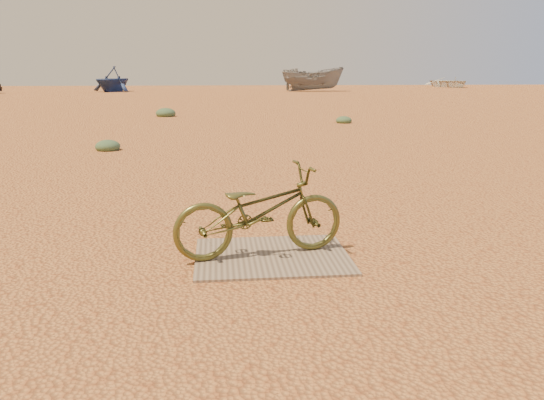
{
  "coord_description": "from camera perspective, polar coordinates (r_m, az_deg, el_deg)",
  "views": [
    {
      "loc": [
        -0.65,
        -4.56,
        1.62
      ],
      "look_at": [
        -0.18,
        -0.07,
        0.53
      ],
      "focal_mm": 35.0,
      "sensor_mm": 36.0,
      "label": 1
    }
  ],
  "objects": [
    {
      "name": "bicycle",
      "position": [
        4.67,
        -1.33,
        -1.21
      ],
      "size": [
        1.62,
        0.84,
        0.81
      ],
      "primitive_type": "imported",
      "rotation": [
        0.0,
        0.0,
        1.78
      ],
      "color": "#4F4F21",
      "rests_on": "plywood_board"
    },
    {
      "name": "plywood_board",
      "position": [
        4.79,
        -0.0,
        -6.03
      ],
      "size": [
        1.37,
        1.08,
        0.02
      ],
      "primitive_type": "cube",
      "color": "#88725C",
      "rests_on": "ground"
    },
    {
      "name": "boat_far_right",
      "position": [
        59.65,
        18.58,
        11.94
      ],
      "size": [
        4.71,
        5.86,
        1.08
      ],
      "primitive_type": "imported",
      "rotation": [
        0.0,
        0.0,
        0.21
      ],
      "color": "beige",
      "rests_on": "ground"
    },
    {
      "name": "boat_mid_right",
      "position": [
        45.3,
        4.41,
        12.84
      ],
      "size": [
        5.23,
        2.24,
        1.98
      ],
      "primitive_type": "imported",
      "rotation": [
        0.0,
        0.0,
        1.51
      ],
      "color": "slate",
      "rests_on": "ground"
    },
    {
      "name": "kale_a",
      "position": [
        11.79,
        -17.23,
        5.14
      ],
      "size": [
        0.52,
        0.52,
        0.28
      ],
      "primitive_type": "ellipsoid",
      "color": "#466140",
      "rests_on": "ground"
    },
    {
      "name": "ground",
      "position": [
        4.88,
        2.06,
        -5.78
      ],
      "size": [
        120.0,
        120.0,
        0.0
      ],
      "primitive_type": "plane",
      "color": "#BD793F",
      "rests_on": "ground"
    },
    {
      "name": "kale_b",
      "position": [
        17.45,
        7.72,
        8.21
      ],
      "size": [
        0.51,
        0.51,
        0.28
      ],
      "primitive_type": "ellipsoid",
      "color": "#466140",
      "rests_on": "ground"
    },
    {
      "name": "boat_far_left",
      "position": [
        46.05,
        -16.78,
        12.37
      ],
      "size": [
        4.84,
        5.04,
        2.05
      ],
      "primitive_type": "imported",
      "rotation": [
        0.0,
        0.0,
        -0.52
      ],
      "color": "navy",
      "rests_on": "ground"
    },
    {
      "name": "kale_c",
      "position": [
        20.24,
        -11.35,
        8.81
      ],
      "size": [
        0.73,
        0.73,
        0.4
      ],
      "primitive_type": "ellipsoid",
      "color": "#466140",
      "rests_on": "ground"
    }
  ]
}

